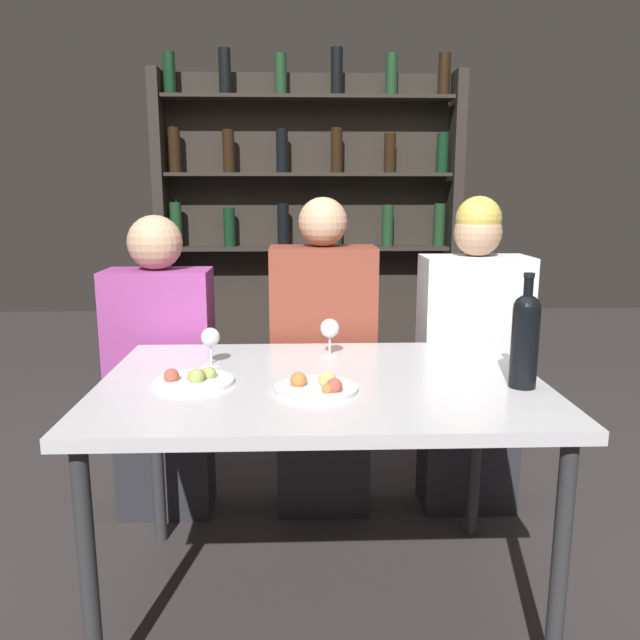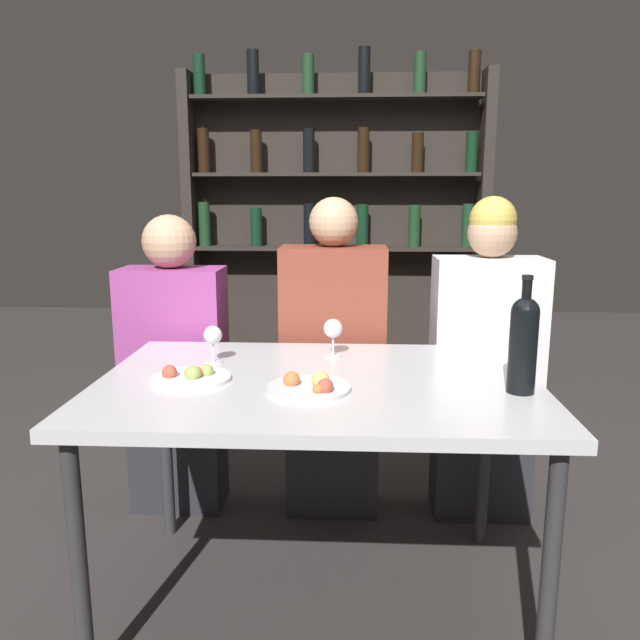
# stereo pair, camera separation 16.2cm
# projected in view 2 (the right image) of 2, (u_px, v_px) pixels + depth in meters

# --- Properties ---
(ground_plane) EXTENTS (10.00, 10.00, 0.00)m
(ground_plane) POSITION_uv_depth(u_px,v_px,m) (318.00, 600.00, 1.98)
(ground_plane) COLOR #332D2D
(dining_table) EXTENTS (1.29, 0.88, 0.73)m
(dining_table) POSITION_uv_depth(u_px,v_px,m) (318.00, 398.00, 1.85)
(dining_table) COLOR silver
(dining_table) RESTS_ON ground_plane
(wine_rack_wall) EXTENTS (1.77, 0.21, 2.06)m
(wine_rack_wall) POSITION_uv_depth(u_px,v_px,m) (335.00, 225.00, 3.71)
(wine_rack_wall) COLOR #28231E
(wine_rack_wall) RESTS_ON ground_plane
(wine_bottle) EXTENTS (0.08, 0.08, 0.32)m
(wine_bottle) POSITION_uv_depth(u_px,v_px,m) (523.00, 340.00, 1.68)
(wine_bottle) COLOR black
(wine_bottle) RESTS_ON dining_table
(wine_glass_0) EXTENTS (0.06, 0.06, 0.13)m
(wine_glass_0) POSITION_uv_depth(u_px,v_px,m) (333.00, 330.00, 2.07)
(wine_glass_0) COLOR silver
(wine_glass_0) RESTS_ON dining_table
(wine_glass_1) EXTENTS (0.06, 0.06, 0.12)m
(wine_glass_1) POSITION_uv_depth(u_px,v_px,m) (213.00, 337.00, 1.99)
(wine_glass_1) COLOR silver
(wine_glass_1) RESTS_ON dining_table
(food_plate_0) EXTENTS (0.23, 0.23, 0.05)m
(food_plate_0) POSITION_uv_depth(u_px,v_px,m) (311.00, 386.00, 1.72)
(food_plate_0) COLOR silver
(food_plate_0) RESTS_ON dining_table
(food_plate_1) EXTENTS (0.23, 0.23, 0.05)m
(food_plate_1) POSITION_uv_depth(u_px,v_px,m) (191.00, 376.00, 1.82)
(food_plate_1) COLOR white
(food_plate_1) RESTS_ON dining_table
(seated_person_left) EXTENTS (0.40, 0.22, 1.19)m
(seated_person_left) POSITION_uv_depth(u_px,v_px,m) (176.00, 374.00, 2.49)
(seated_person_left) COLOR #26262B
(seated_person_left) RESTS_ON ground_plane
(seated_person_center) EXTENTS (0.40, 0.22, 1.26)m
(seated_person_center) POSITION_uv_depth(u_px,v_px,m) (333.00, 369.00, 2.46)
(seated_person_center) COLOR #26262B
(seated_person_center) RESTS_ON ground_plane
(seated_person_right) EXTENTS (0.41, 0.22, 1.26)m
(seated_person_right) POSITION_uv_depth(u_px,v_px,m) (485.00, 369.00, 2.43)
(seated_person_right) COLOR #26262B
(seated_person_right) RESTS_ON ground_plane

